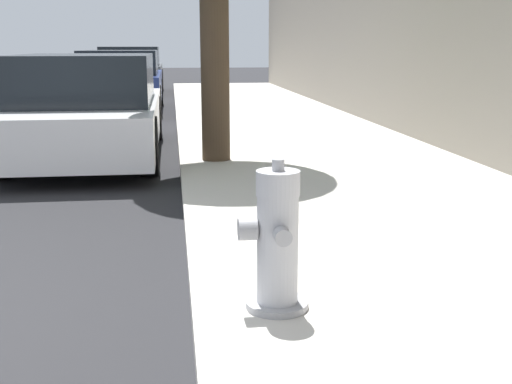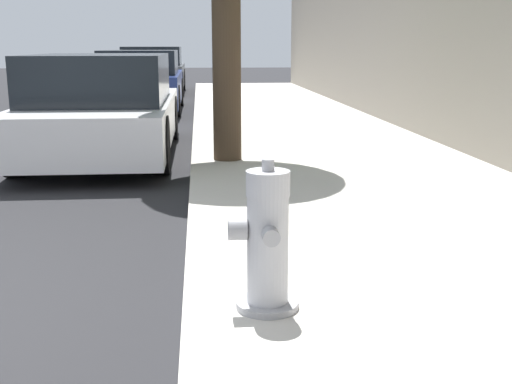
{
  "view_description": "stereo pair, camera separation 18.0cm",
  "coord_description": "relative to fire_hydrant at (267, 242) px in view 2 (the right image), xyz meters",
  "views": [
    {
      "loc": [
        1.89,
        -3.22,
        1.46
      ],
      "look_at": [
        2.44,
        1.05,
        0.47
      ],
      "focal_mm": 45.0,
      "sensor_mm": 36.0,
      "label": 1
    },
    {
      "loc": [
        2.06,
        -3.24,
        1.46
      ],
      "look_at": [
        2.44,
        1.05,
        0.47
      ],
      "focal_mm": 45.0,
      "sensor_mm": 36.0,
      "label": 2
    }
  ],
  "objects": [
    {
      "name": "parked_car_mid",
      "position": [
        -1.61,
        11.61,
        0.18
      ],
      "size": [
        1.78,
        4.13,
        1.35
      ],
      "color": "navy",
      "rests_on": "ground_plane"
    },
    {
      "name": "sidewalk_slab",
      "position": [
        1.27,
        0.15,
        -0.42
      ],
      "size": [
        3.41,
        40.0,
        0.13
      ],
      "color": "beige",
      "rests_on": "ground_plane"
    },
    {
      "name": "fire_hydrant",
      "position": [
        0.0,
        0.0,
        0.0
      ],
      "size": [
        0.36,
        0.37,
        0.78
      ],
      "color": "#97979C",
      "rests_on": "sidewalk_slab"
    },
    {
      "name": "parked_car_far",
      "position": [
        -1.72,
        17.17,
        0.21
      ],
      "size": [
        1.89,
        3.93,
        1.41
      ],
      "color": "#4C5156",
      "rests_on": "ground_plane"
    },
    {
      "name": "parked_car_near",
      "position": [
        -1.59,
        5.59,
        0.17
      ],
      "size": [
        1.82,
        4.59,
        1.34
      ],
      "color": "silver",
      "rests_on": "ground_plane"
    }
  ]
}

